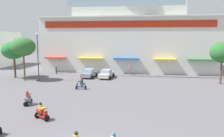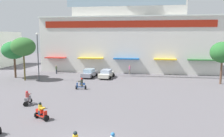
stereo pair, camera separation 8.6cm
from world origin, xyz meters
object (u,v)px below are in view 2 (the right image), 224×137
object	(u,v)px
parked_car_1	(106,74)
plaza_tree_2	(14,50)
plaza_tree_0	(23,47)
pedestrian_1	(130,69)
streetlamp_near	(38,53)
plaza_tree_1	(222,52)
scooter_rider_4	(28,99)
scooter_rider_7	(81,84)
parked_car_0	(89,73)
pedestrian_0	(56,69)
scooter_rider_6	(41,112)

from	to	relation	value
parked_car_1	plaza_tree_2	bearing A→B (deg)	-172.28
plaza_tree_0	pedestrian_1	bearing A→B (deg)	26.92
streetlamp_near	pedestrian_1	bearing A→B (deg)	30.16
plaza_tree_1	parked_car_1	xyz separation A→B (m)	(-17.68, 2.25, -3.97)
streetlamp_near	scooter_rider_4	bearing A→B (deg)	-68.36
plaza_tree_0	scooter_rider_7	size ratio (longest dim) A/B	4.42
parked_car_0	pedestrian_0	distance (m)	7.75
plaza_tree_2	scooter_rider_4	distance (m)	17.79
plaza_tree_0	streetlamp_near	size ratio (longest dim) A/B	0.91
scooter_rider_6	streetlamp_near	distance (m)	18.25
plaza_tree_1	parked_car_1	world-z (taller)	plaza_tree_1
parked_car_1	plaza_tree_0	bearing A→B (deg)	-161.86
plaza_tree_2	pedestrian_1	bearing A→B (deg)	18.01
plaza_tree_1	plaza_tree_0	bearing A→B (deg)	-176.47
plaza_tree_1	scooter_rider_6	size ratio (longest dim) A/B	4.15
scooter_rider_6	plaza_tree_0	bearing A→B (deg)	123.64
streetlamp_near	plaza_tree_2	bearing A→B (deg)	160.43
pedestrian_0	streetlamp_near	xyz separation A→B (m)	(-0.08, -6.90, 3.46)
parked_car_0	scooter_rider_6	size ratio (longest dim) A/B	2.71
plaza_tree_0	scooter_rider_4	distance (m)	14.82
plaza_tree_0	scooter_rider_6	bearing A→B (deg)	-56.36
pedestrian_1	plaza_tree_0	bearing A→B (deg)	-153.08
scooter_rider_6	plaza_tree_2	bearing A→B (deg)	126.96
plaza_tree_1	pedestrian_1	bearing A→B (deg)	155.57
parked_car_1	scooter_rider_6	distance (m)	19.97
scooter_rider_6	streetlamp_near	xyz separation A→B (m)	(-8.14, 15.90, 3.74)
scooter_rider_4	pedestrian_0	bearing A→B (deg)	104.00
parked_car_0	parked_car_1	size ratio (longest dim) A/B	0.91
parked_car_1	scooter_rider_4	bearing A→B (deg)	-108.44
scooter_rider_7	streetlamp_near	distance (m)	10.28
parked_car_0	scooter_rider_7	xyz separation A→B (m)	(1.08, -8.68, -0.09)
streetlamp_near	pedestrian_0	bearing A→B (deg)	89.31
scooter_rider_6	pedestrian_0	bearing A→B (deg)	109.46
parked_car_1	streetlamp_near	bearing A→B (deg)	-158.89
plaza_tree_2	streetlamp_near	world-z (taller)	streetlamp_near
plaza_tree_1	parked_car_0	bearing A→B (deg)	173.71
scooter_rider_6	pedestrian_1	xyz separation A→B (m)	(5.76, 23.98, 0.39)
plaza_tree_2	pedestrian_1	world-z (taller)	plaza_tree_2
scooter_rider_4	scooter_rider_6	distance (m)	4.93
plaza_tree_0	plaza_tree_1	bearing A→B (deg)	3.53
scooter_rider_7	pedestrian_1	size ratio (longest dim) A/B	0.89
pedestrian_0	pedestrian_1	world-z (taller)	pedestrian_1
plaza_tree_1	pedestrian_0	distance (m)	28.57
plaza_tree_0	parked_car_0	bearing A→B (deg)	23.38
plaza_tree_1	scooter_rider_7	xyz separation A→B (m)	(-19.58, -6.41, -4.05)
parked_car_1	scooter_rider_4	size ratio (longest dim) A/B	2.97
scooter_rider_6	streetlamp_near	bearing A→B (deg)	117.10
scooter_rider_6	streetlamp_near	size ratio (longest dim) A/B	0.20
scooter_rider_7	parked_car_1	bearing A→B (deg)	77.64
plaza_tree_1	plaza_tree_2	distance (m)	33.15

